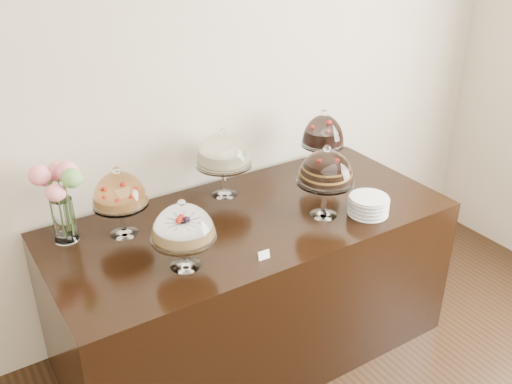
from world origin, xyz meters
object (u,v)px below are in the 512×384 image
cake_stand_cheesecake (223,152)px  plate_stack (368,205)px  display_counter (251,285)px  cake_stand_dark_choco (323,133)px  cake_stand_sugar_sponge (183,226)px  flower_vase (59,191)px  cake_stand_fruit_tart (119,192)px  cake_stand_choco_layer (326,169)px

cake_stand_cheesecake → plate_stack: cake_stand_cheesecake is taller
display_counter → cake_stand_dark_choco: cake_stand_dark_choco is taller
cake_stand_sugar_sponge → flower_vase: bearing=127.1°
display_counter → plate_stack: bearing=-28.5°
cake_stand_cheesecake → cake_stand_fruit_tart: (-0.66, -0.10, -0.03)m
cake_stand_dark_choco → flower_vase: flower_vase is taller
flower_vase → plate_stack: bearing=-23.0°
cake_stand_cheesecake → cake_stand_dark_choco: size_ratio=0.97×
display_counter → flower_vase: flower_vase is taller
display_counter → flower_vase: size_ratio=5.11×
cake_stand_cheesecake → cake_stand_fruit_tart: cake_stand_cheesecake is taller
display_counter → cake_stand_dark_choco: 1.01m
cake_stand_sugar_sponge → flower_vase: size_ratio=0.82×
display_counter → cake_stand_cheesecake: cake_stand_cheesecake is taller
cake_stand_fruit_tart → plate_stack: (1.21, -0.52, -0.19)m
cake_stand_cheesecake → cake_stand_fruit_tart: size_ratio=1.09×
cake_stand_sugar_sponge → cake_stand_choco_layer: 0.86m
cake_stand_dark_choco → flower_vase: size_ratio=1.00×
display_counter → cake_stand_sugar_sponge: 0.86m
cake_stand_sugar_sponge → plate_stack: 1.08m
cake_stand_cheesecake → cake_stand_dark_choco: bearing=-7.8°
cake_stand_choco_layer → cake_stand_fruit_tart: size_ratio=1.08×
display_counter → cake_stand_fruit_tart: size_ratio=5.76×
cake_stand_cheesecake → plate_stack: 0.86m
cake_stand_sugar_sponge → cake_stand_fruit_tart: cake_stand_fruit_tart is taller
cake_stand_fruit_tart → cake_stand_cheesecake: bearing=8.9°
cake_stand_cheesecake → flower_vase: flower_vase is taller
flower_vase → cake_stand_sugar_sponge: bearing=-52.9°
cake_stand_choco_layer → flower_vase: size_ratio=0.96×
cake_stand_choco_layer → cake_stand_sugar_sponge: bearing=-177.5°
cake_stand_cheesecake → cake_stand_dark_choco: (0.65, -0.09, 0.01)m
cake_stand_dark_choco → cake_stand_fruit_tart: bearing=-179.4°
cake_stand_cheesecake → cake_stand_dark_choco: cake_stand_dark_choco is taller
display_counter → cake_stand_fruit_tart: (-0.64, 0.22, 0.69)m
cake_stand_fruit_tart → cake_stand_sugar_sponge: bearing=-72.1°
cake_stand_sugar_sponge → cake_stand_dark_choco: 1.25m
display_counter → cake_stand_cheesecake: bearing=87.4°
cake_stand_sugar_sponge → cake_stand_fruit_tart: (-0.14, 0.44, 0.02)m
cake_stand_cheesecake → flower_vase: size_ratio=0.97×
display_counter → plate_stack: 0.82m
cake_stand_sugar_sponge → flower_vase: (-0.41, 0.54, 0.06)m
cake_stand_fruit_tart → flower_vase: bearing=159.1°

